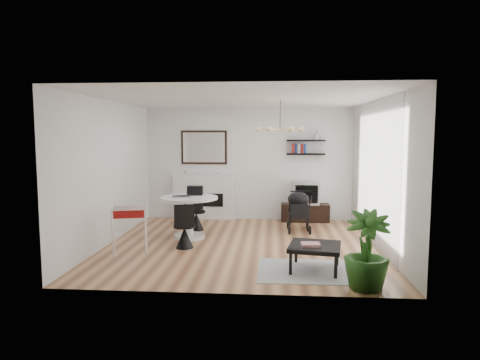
# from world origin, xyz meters

# --- Properties ---
(floor) EXTENTS (5.00, 5.00, 0.00)m
(floor) POSITION_xyz_m (0.00, 0.00, 0.00)
(floor) COLOR brown
(floor) RESTS_ON ground
(ceiling) EXTENTS (5.00, 5.00, 0.00)m
(ceiling) POSITION_xyz_m (0.00, 0.00, 2.70)
(ceiling) COLOR white
(ceiling) RESTS_ON wall_back
(wall_back) EXTENTS (5.00, 0.00, 5.00)m
(wall_back) POSITION_xyz_m (0.00, 2.50, 1.35)
(wall_back) COLOR white
(wall_back) RESTS_ON floor
(wall_left) EXTENTS (0.00, 5.00, 5.00)m
(wall_left) POSITION_xyz_m (-2.50, 0.00, 1.35)
(wall_left) COLOR white
(wall_left) RESTS_ON floor
(wall_right) EXTENTS (0.00, 5.00, 5.00)m
(wall_right) POSITION_xyz_m (2.50, 0.00, 1.35)
(wall_right) COLOR white
(wall_right) RESTS_ON floor
(sheer_curtain) EXTENTS (0.04, 3.60, 2.60)m
(sheer_curtain) POSITION_xyz_m (2.40, 0.20, 1.35)
(sheer_curtain) COLOR white
(sheer_curtain) RESTS_ON wall_right
(fireplace) EXTENTS (1.50, 0.17, 2.16)m
(fireplace) POSITION_xyz_m (-1.10, 2.42, 0.69)
(fireplace) COLOR white
(fireplace) RESTS_ON floor
(shelf_lower) EXTENTS (0.90, 0.25, 0.04)m
(shelf_lower) POSITION_xyz_m (1.35, 2.37, 1.60)
(shelf_lower) COLOR black
(shelf_lower) RESTS_ON wall_back
(shelf_upper) EXTENTS (0.90, 0.25, 0.04)m
(shelf_upper) POSITION_xyz_m (1.35, 2.37, 1.92)
(shelf_upper) COLOR black
(shelf_upper) RESTS_ON wall_back
(pendant_lamp) EXTENTS (0.90, 0.90, 0.10)m
(pendant_lamp) POSITION_xyz_m (0.70, 0.30, 2.15)
(pendant_lamp) COLOR #E2B676
(pendant_lamp) RESTS_ON ceiling
(tv_console) EXTENTS (1.13, 0.39, 0.42)m
(tv_console) POSITION_xyz_m (1.35, 2.29, 0.21)
(tv_console) COLOR black
(tv_console) RESTS_ON floor
(crt_tv) EXTENTS (0.61, 0.53, 0.53)m
(crt_tv) POSITION_xyz_m (1.36, 2.29, 0.69)
(crt_tv) COLOR #B2B2B5
(crt_tv) RESTS_ON tv_console
(dining_table) EXTENTS (1.13, 1.13, 0.83)m
(dining_table) POSITION_xyz_m (-1.08, 0.45, 0.55)
(dining_table) COLOR white
(dining_table) RESTS_ON floor
(laptop) EXTENTS (0.42, 0.34, 0.03)m
(laptop) POSITION_xyz_m (-1.21, 0.37, 0.84)
(laptop) COLOR black
(laptop) RESTS_ON dining_table
(black_bag) EXTENTS (0.32, 0.20, 0.19)m
(black_bag) POSITION_xyz_m (-1.01, 0.72, 0.92)
(black_bag) COLOR black
(black_bag) RESTS_ON dining_table
(newspaper) EXTENTS (0.34, 0.30, 0.01)m
(newspaper) POSITION_xyz_m (-0.87, 0.32, 0.83)
(newspaper) COLOR beige
(newspaper) RESTS_ON dining_table
(drinking_glass) EXTENTS (0.06, 0.06, 0.10)m
(drinking_glass) POSITION_xyz_m (-1.44, 0.58, 0.88)
(drinking_glass) COLOR white
(drinking_glass) RESTS_ON dining_table
(chair_far) EXTENTS (0.42, 0.44, 0.82)m
(chair_far) POSITION_xyz_m (-1.08, 1.19, 0.26)
(chair_far) COLOR black
(chair_far) RESTS_ON floor
(chair_near) EXTENTS (0.41, 0.43, 0.83)m
(chair_near) POSITION_xyz_m (-1.02, -0.32, 0.26)
(chair_near) COLOR black
(chair_near) RESTS_ON floor
(drying_rack) EXTENTS (0.69, 0.66, 0.85)m
(drying_rack) POSITION_xyz_m (-1.83, -0.92, 0.45)
(drying_rack) COLOR white
(drying_rack) RESTS_ON floor
(stroller) EXTENTS (0.48, 0.78, 0.94)m
(stroller) POSITION_xyz_m (1.13, 1.25, 0.40)
(stroller) COLOR black
(stroller) RESTS_ON floor
(rug) EXTENTS (1.67, 1.21, 0.01)m
(rug) POSITION_xyz_m (1.19, -1.49, 0.01)
(rug) COLOR #A5A5A5
(rug) RESTS_ON floor
(coffee_table) EXTENTS (0.88, 0.88, 0.39)m
(coffee_table) POSITION_xyz_m (1.21, -1.44, 0.35)
(coffee_table) COLOR black
(coffee_table) RESTS_ON rug
(magazines) EXTENTS (0.28, 0.23, 0.04)m
(magazines) POSITION_xyz_m (1.14, -1.51, 0.42)
(magazines) COLOR #C4313E
(magazines) RESTS_ON coffee_table
(potted_plant) EXTENTS (0.64, 0.64, 1.06)m
(potted_plant) POSITION_xyz_m (1.82, -2.18, 0.53)
(potted_plant) COLOR #225418
(potted_plant) RESTS_ON floor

